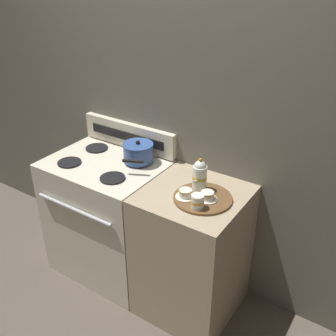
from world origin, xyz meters
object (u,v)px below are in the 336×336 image
serving_tray (203,198)px  teacup_right (185,194)px  creamer_jug (197,201)px  teapot (200,176)px  stove (109,217)px  saucepan (138,152)px  teacup_left (207,196)px

serving_tray → teacup_right: 0.11m
teacup_right → creamer_jug: (0.11, -0.05, 0.02)m
creamer_jug → teapot: bearing=116.6°
stove → creamer_jug: creamer_jug is taller
stove → teapot: 0.91m
serving_tray → teapot: 0.13m
saucepan → teacup_right: saucepan is taller
teapot → teacup_right: (-0.03, -0.11, -0.07)m
saucepan → teacup_left: 0.64m
teacup_right → serving_tray: bearing=33.9°
serving_tray → teacup_right: size_ratio=2.97×
stove → saucepan: size_ratio=3.11×
teapot → teacup_right: teapot is taller
serving_tray → creamer_jug: (0.03, -0.11, 0.05)m
serving_tray → teacup_left: bearing=-12.9°
stove → teacup_left: bearing=-2.4°
serving_tray → teacup_right: teacup_right is taller
teacup_left → saucepan: bearing=164.9°
teacup_right → creamer_jug: bearing=-26.3°
saucepan → serving_tray: bearing=-15.3°
saucepan → teacup_right: 0.55m
teapot → serving_tray: bearing=-44.8°
stove → serving_tray: size_ratio=2.66×
teapot → creamer_jug: (0.08, -0.17, -0.06)m
stove → teacup_left: (0.81, -0.03, 0.49)m
teacup_left → creamer_jug: (-0.01, -0.10, 0.02)m
teapot → teacup_left: teapot is taller
stove → saucepan: saucepan is taller
stove → teacup_right: bearing=-6.8°
teapot → creamer_jug: bearing=-63.4°
teapot → teacup_left: 0.13m
teacup_left → teacup_right: (-0.12, -0.05, 0.00)m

